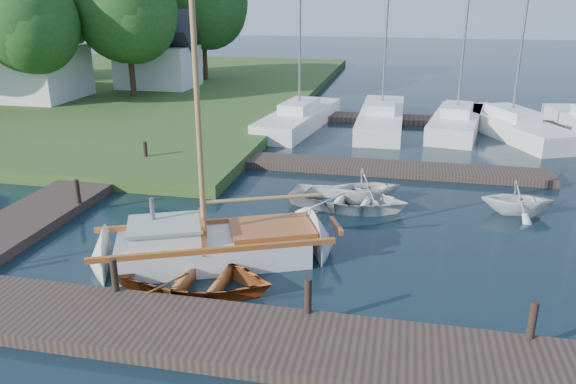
% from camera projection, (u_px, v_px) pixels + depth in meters
% --- Properties ---
extents(ground, '(160.00, 160.00, 0.00)m').
position_uv_depth(ground, '(288.00, 229.00, 17.08)').
color(ground, black).
rests_on(ground, ground).
extents(near_dock, '(18.00, 2.20, 0.30)m').
position_uv_depth(near_dock, '(227.00, 336.00, 11.50)').
color(near_dock, '#2F2620').
rests_on(near_dock, ground).
extents(left_dock, '(2.20, 18.00, 0.30)m').
position_uv_depth(left_dock, '(85.00, 186.00, 20.44)').
color(left_dock, '#2F2620').
rests_on(left_dock, ground).
extents(far_dock, '(14.00, 1.60, 0.30)m').
position_uv_depth(far_dock, '(370.00, 167.00, 22.63)').
color(far_dock, '#2F2620').
rests_on(far_dock, ground).
extents(pontoon, '(30.00, 1.60, 0.30)m').
position_uv_depth(pontoon, '(534.00, 125.00, 29.82)').
color(pontoon, '#2F2620').
rests_on(pontoon, ground).
extents(mooring_post_1, '(0.16, 0.16, 0.80)m').
position_uv_depth(mooring_post_1, '(114.00, 275.00, 12.83)').
color(mooring_post_1, black).
rests_on(mooring_post_1, near_dock).
extents(mooring_post_2, '(0.16, 0.16, 0.80)m').
position_uv_depth(mooring_post_2, '(308.00, 296.00, 11.94)').
color(mooring_post_2, black).
rests_on(mooring_post_2, near_dock).
extents(mooring_post_3, '(0.16, 0.16, 0.80)m').
position_uv_depth(mooring_post_3, '(532.00, 320.00, 11.06)').
color(mooring_post_3, black).
rests_on(mooring_post_3, near_dock).
extents(mooring_post_4, '(0.16, 0.16, 0.80)m').
position_uv_depth(mooring_post_4, '(78.00, 192.00, 18.22)').
color(mooring_post_4, black).
rests_on(mooring_post_4, left_dock).
extents(mooring_post_5, '(0.16, 0.16, 0.80)m').
position_uv_depth(mooring_post_5, '(146.00, 151.00, 22.83)').
color(mooring_post_5, black).
rests_on(mooring_post_5, left_dock).
extents(sailboat, '(7.35, 4.61, 9.83)m').
position_uv_depth(sailboat, '(219.00, 248.00, 14.99)').
color(sailboat, silver).
rests_on(sailboat, ground).
extents(dinghy, '(4.03, 2.98, 0.80)m').
position_uv_depth(dinghy, '(195.00, 274.00, 13.52)').
color(dinghy, '#963818').
rests_on(dinghy, ground).
extents(tender_b, '(3.03, 2.85, 1.28)m').
position_uv_depth(tender_b, '(366.00, 184.00, 19.09)').
color(tender_b, silver).
rests_on(tender_b, ground).
extents(tender_c, '(4.38, 3.43, 0.83)m').
position_uv_depth(tender_c, '(348.00, 196.00, 18.66)').
color(tender_c, silver).
rests_on(tender_c, ground).
extents(tender_d, '(2.39, 2.10, 1.20)m').
position_uv_depth(tender_d, '(519.00, 196.00, 18.09)').
color(tender_d, silver).
rests_on(tender_d, ground).
extents(marina_boat_0, '(3.36, 8.73, 10.32)m').
position_uv_depth(marina_boat_0, '(299.00, 117.00, 29.89)').
color(marina_boat_0, silver).
rests_on(marina_boat_0, ground).
extents(marina_boat_1, '(2.24, 9.19, 9.71)m').
position_uv_depth(marina_boat_1, '(381.00, 116.00, 30.01)').
color(marina_boat_1, silver).
rests_on(marina_boat_1, ground).
extents(marina_boat_2, '(3.37, 7.48, 12.34)m').
position_uv_depth(marina_boat_2, '(456.00, 120.00, 28.91)').
color(marina_boat_2, silver).
rests_on(marina_boat_2, ground).
extents(marina_boat_3, '(5.40, 8.39, 12.95)m').
position_uv_depth(marina_boat_3, '(511.00, 124.00, 28.10)').
color(marina_boat_3, silver).
rests_on(marina_boat_3, ground).
extents(house_a, '(6.30, 5.00, 6.29)m').
position_uv_depth(house_a, '(26.00, 58.00, 34.75)').
color(house_a, white).
rests_on(house_a, shore).
extents(house_c, '(5.25, 4.00, 5.28)m').
position_uv_depth(house_c, '(158.00, 57.00, 39.24)').
color(house_c, white).
rests_on(house_c, shore).
extents(tree_2, '(5.83, 5.75, 7.82)m').
position_uv_depth(tree_2, '(29.00, 22.00, 31.80)').
color(tree_2, '#332114').
rests_on(tree_2, shore).
extents(tree_3, '(6.41, 6.38, 8.74)m').
position_uv_depth(tree_3, '(127.00, 10.00, 34.51)').
color(tree_3, '#332114').
rests_on(tree_3, shore).
extents(tree_7, '(6.83, 6.83, 9.38)m').
position_uv_depth(tree_7, '(202.00, 1.00, 41.37)').
color(tree_7, '#332114').
rests_on(tree_7, shore).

